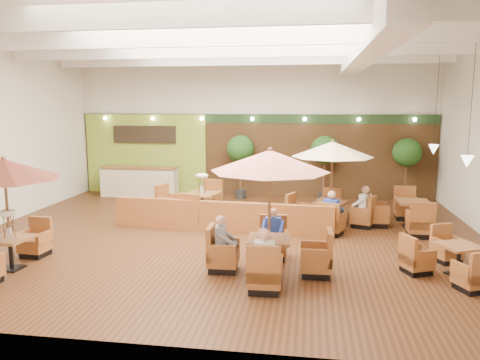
% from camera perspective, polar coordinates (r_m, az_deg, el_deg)
% --- Properties ---
extents(room, '(14.04, 14.00, 5.52)m').
position_cam_1_polar(room, '(13.67, 0.24, 9.33)').
color(room, '#381E0F').
rests_on(room, ground).
extents(service_counter, '(3.00, 0.75, 1.18)m').
position_cam_1_polar(service_counter, '(18.87, -12.13, -0.20)').
color(service_counter, beige).
rests_on(service_counter, ground).
extents(booth_divider, '(6.38, 0.64, 0.88)m').
position_cam_1_polar(booth_divider, '(13.35, -2.39, -4.49)').
color(booth_divider, brown).
rests_on(booth_divider, ground).
extents(table_0, '(2.31, 2.47, 2.51)m').
position_cam_1_polar(table_0, '(11.22, -26.70, -0.49)').
color(table_0, brown).
rests_on(table_0, ground).
extents(table_1, '(2.66, 2.66, 2.72)m').
position_cam_1_polar(table_1, '(9.80, 3.63, -1.10)').
color(table_1, brown).
rests_on(table_1, ground).
extents(table_2, '(2.69, 2.69, 2.59)m').
position_cam_1_polar(table_2, '(13.97, 11.13, 1.50)').
color(table_2, brown).
rests_on(table_2, ground).
extents(table_3, '(2.06, 2.97, 1.62)m').
position_cam_1_polar(table_3, '(14.96, -5.69, -2.92)').
color(table_3, brown).
rests_on(table_3, ground).
extents(table_4, '(1.73, 2.44, 0.85)m').
position_cam_1_polar(table_4, '(11.00, 23.83, -8.95)').
color(table_4, brown).
rests_on(table_4, ground).
extents(table_5, '(1.83, 2.72, 1.02)m').
position_cam_1_polar(table_5, '(14.67, 19.12, -3.99)').
color(table_5, brown).
rests_on(table_5, ground).
extents(topiary_0, '(1.05, 1.05, 2.44)m').
position_cam_1_polar(topiary_0, '(17.89, 0.06, 3.49)').
color(topiary_0, black).
rests_on(topiary_0, ground).
extents(topiary_1, '(1.05, 1.05, 2.45)m').
position_cam_1_polar(topiary_1, '(17.70, 10.29, 3.30)').
color(topiary_1, black).
rests_on(topiary_1, ground).
extents(topiary_2, '(1.03, 1.03, 2.39)m').
position_cam_1_polar(topiary_2, '(18.04, 19.67, 2.88)').
color(topiary_2, black).
rests_on(topiary_2, ground).
extents(diner_0, '(0.41, 0.34, 0.82)m').
position_cam_1_polar(diner_0, '(9.11, 3.01, -8.93)').
color(diner_0, white).
rests_on(diner_0, ground).
extents(diner_1, '(0.37, 0.30, 0.74)m').
position_cam_1_polar(diner_1, '(11.02, 4.02, -5.87)').
color(diner_1, '#2744AB').
rests_on(diner_1, ground).
extents(diner_2, '(0.34, 0.41, 0.78)m').
position_cam_1_polar(diner_2, '(10.19, -2.07, -7.02)').
color(diner_2, slate).
rests_on(diner_2, ground).
extents(diner_3, '(0.45, 0.43, 0.80)m').
position_cam_1_polar(diner_3, '(13.22, 11.17, -3.38)').
color(diner_3, '#2744AB').
rests_on(diner_3, ground).
extents(diner_4, '(0.44, 0.45, 0.79)m').
position_cam_1_polar(diner_4, '(14.22, 14.82, -2.65)').
color(diner_4, white).
rests_on(diner_4, ground).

